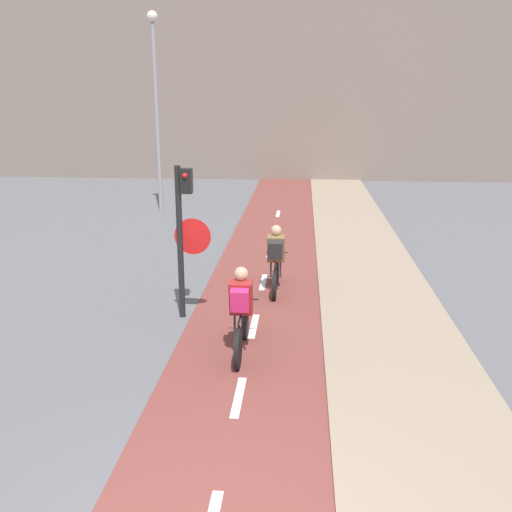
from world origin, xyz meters
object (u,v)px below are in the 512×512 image
Objects in this scene: cyclist_near at (241,313)px; cyclist_far at (276,260)px; traffic_light_pole at (184,225)px; street_lamp_far at (156,93)px.

cyclist_near is 1.02× the size of cyclist_far.
traffic_light_pole is 2.20m from cyclist_near.
traffic_light_pole reaches higher than cyclist_far.
street_lamp_far is at bearing 109.86° from cyclist_near.
traffic_light_pole is 10.53m from street_lamp_far.
street_lamp_far is (-2.91, 9.85, 2.31)m from traffic_light_pole.
street_lamp_far reaches higher than cyclist_near.
street_lamp_far is 3.89× the size of cyclist_far.
traffic_light_pole is at bearing -136.02° from cyclist_far.
cyclist_near is at bearing -70.14° from street_lamp_far.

